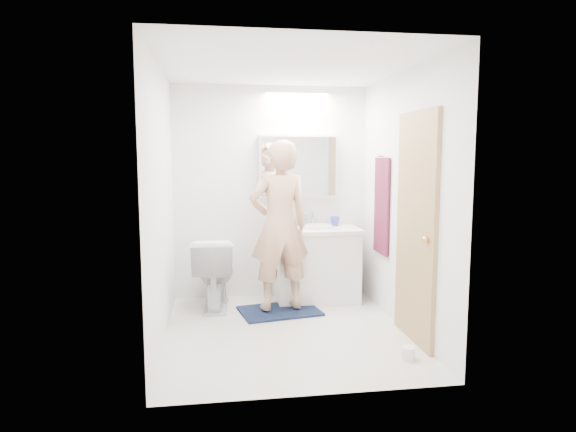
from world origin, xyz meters
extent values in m
plane|color=silver|center=(0.00, 0.00, 0.00)|extent=(2.50, 2.50, 0.00)
plane|color=white|center=(0.00, 0.00, 2.40)|extent=(2.50, 2.50, 0.00)
plane|color=white|center=(0.00, 1.25, 1.20)|extent=(2.50, 0.00, 2.50)
plane|color=white|center=(0.00, -1.25, 1.20)|extent=(2.50, 0.00, 2.50)
plane|color=white|center=(-1.10, 0.00, 1.20)|extent=(0.00, 2.50, 2.50)
plane|color=white|center=(1.10, 0.00, 1.20)|extent=(0.00, 2.50, 2.50)
cube|color=silver|center=(0.48, 0.96, 0.39)|extent=(0.90, 0.55, 0.78)
cube|color=white|center=(0.48, 0.96, 0.80)|extent=(0.95, 0.58, 0.04)
cylinder|color=white|center=(0.48, 0.99, 0.84)|extent=(0.36, 0.36, 0.03)
cylinder|color=silver|center=(0.48, 1.19, 0.90)|extent=(0.02, 0.02, 0.16)
cube|color=white|center=(0.30, 1.18, 1.50)|extent=(0.88, 0.14, 0.70)
cube|color=silver|center=(0.30, 1.10, 1.50)|extent=(0.84, 0.01, 0.66)
imported|color=white|center=(-0.65, 0.85, 0.38)|extent=(0.49, 0.78, 0.77)
cube|color=#121D3A|center=(0.01, 0.59, 0.01)|extent=(0.89, 0.68, 0.02)
imported|color=tan|center=(0.01, 0.59, 0.91)|extent=(0.69, 0.52, 1.73)
cube|color=tan|center=(1.08, -0.35, 1.00)|extent=(0.04, 0.80, 2.00)
sphere|color=gold|center=(1.04, -0.65, 0.95)|extent=(0.06, 0.06, 0.06)
cube|color=#111335|center=(1.08, 0.55, 1.10)|extent=(0.02, 0.42, 1.00)
cylinder|color=silver|center=(1.07, 0.55, 1.62)|extent=(0.07, 0.02, 0.02)
imported|color=beige|center=(0.14, 1.11, 0.92)|extent=(0.10, 0.10, 0.21)
imported|color=teal|center=(0.35, 1.15, 0.91)|extent=(0.12, 0.12, 0.19)
imported|color=#393CAD|center=(0.72, 1.12, 0.87)|extent=(0.15, 0.15, 0.10)
cylinder|color=white|center=(0.87, -0.76, 0.05)|extent=(0.11, 0.11, 0.10)
camera|label=1|loc=(-0.64, -4.41, 1.63)|focal=31.12mm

